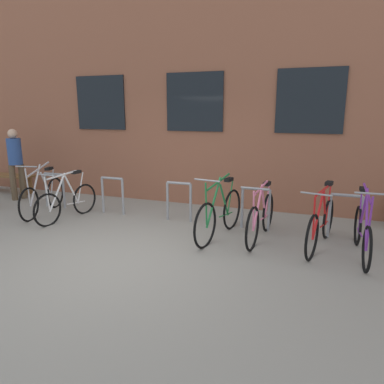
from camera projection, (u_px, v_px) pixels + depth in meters
The scene contains 11 objects.
ground_plane at pixel (124, 256), 5.28m from camera, with size 42.00×42.00×0.00m, color gray.
storefront_building at pixel (236, 74), 11.05m from camera, with size 28.00×7.81×6.54m.
bike_rack at pixel (179, 197), 6.88m from camera, with size 6.54×0.05×0.79m.
bicycle_white at pixel (67, 201), 7.02m from camera, with size 0.44×1.60×1.00m.
bicycle_green at pixel (220, 214), 6.01m from camera, with size 0.47×1.80×1.11m.
bicycle_pink at pixel (261, 217), 5.91m from camera, with size 0.44×1.74×1.00m.
bicycle_red at pixel (321, 224), 5.55m from camera, with size 0.54×1.76×1.02m.
bicycle_silver at pixel (43, 196), 7.41m from camera, with size 0.53×1.70×1.11m.
bicycle_purple at pixel (362, 232), 5.21m from camera, with size 0.44×1.70×1.10m.
wooden_bench at pixel (7, 179), 9.30m from camera, with size 1.56×0.40×0.50m.
person_by_bench at pixel (15, 159), 8.46m from camera, with size 0.32×0.34×1.71m.
Camera 1 is at (2.64, -4.29, 2.12)m, focal length 32.94 mm.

